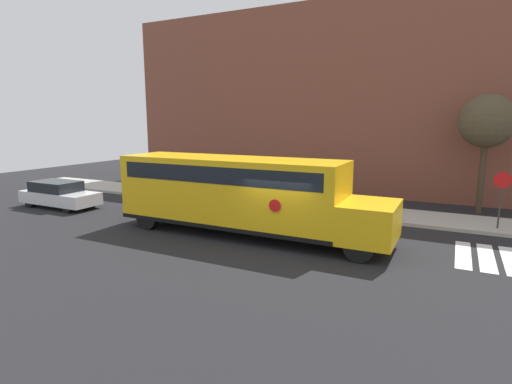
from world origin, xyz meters
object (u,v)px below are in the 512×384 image
Objects in this scene: parked_car at (59,194)px; tree_near_sidewalk at (487,122)px; school_bus at (239,191)px; stop_sign at (501,193)px.

tree_near_sidewalk is (19.84, 8.46, 3.78)m from parked_car.
parked_car is at bearing 179.04° from school_bus.
tree_near_sidewalk is at bearing 99.10° from stop_sign.
stop_sign is at bearing 13.51° from parked_car.
stop_sign is at bearing 28.47° from school_bus.
school_bus is 10.68m from stop_sign.
school_bus is 1.91× the size of tree_near_sidewalk.
parked_car is 21.89m from tree_near_sidewalk.
parked_car is 1.76× the size of stop_sign.
tree_near_sidewalk is (-0.57, 3.56, 2.83)m from stop_sign.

